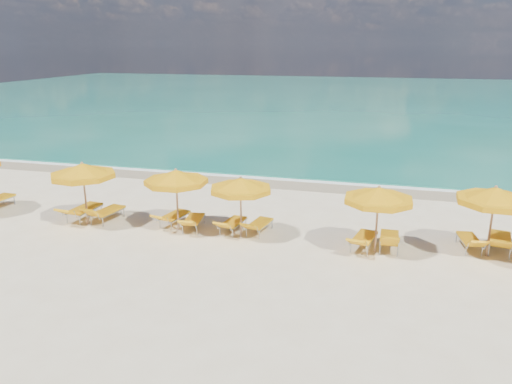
# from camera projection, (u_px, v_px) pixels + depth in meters

# --- Properties ---
(ground_plane) EXTENTS (120.00, 120.00, 0.00)m
(ground_plane) POSITION_uv_depth(u_px,v_px,m) (245.00, 236.00, 17.58)
(ground_plane) COLOR beige
(ocean) EXTENTS (120.00, 80.00, 0.30)m
(ocean) POSITION_uv_depth(u_px,v_px,m) (352.00, 98.00, 62.04)
(ocean) COLOR #126552
(ocean) RESTS_ON ground
(wet_sand_band) EXTENTS (120.00, 2.60, 0.01)m
(wet_sand_band) POSITION_uv_depth(u_px,v_px,m) (287.00, 182.00, 24.43)
(wet_sand_band) COLOR tan
(wet_sand_band) RESTS_ON ground
(foam_line) EXTENTS (120.00, 1.20, 0.03)m
(foam_line) POSITION_uv_depth(u_px,v_px,m) (290.00, 178.00, 25.17)
(foam_line) COLOR white
(foam_line) RESTS_ON ground
(whitecap_near) EXTENTS (14.00, 0.36, 0.05)m
(whitecap_near) POSITION_uv_depth(u_px,v_px,m) (230.00, 141.00, 34.80)
(whitecap_near) COLOR white
(whitecap_near) RESTS_ON ground
(whitecap_far) EXTENTS (18.00, 0.30, 0.05)m
(whitecap_far) POSITION_uv_depth(u_px,v_px,m) (434.00, 133.00, 37.84)
(whitecap_far) COLOR white
(whitecap_far) RESTS_ON ground
(umbrella_2) EXTENTS (2.91, 2.91, 2.41)m
(umbrella_2) POSITION_uv_depth(u_px,v_px,m) (83.00, 171.00, 18.19)
(umbrella_2) COLOR tan
(umbrella_2) RESTS_ON ground
(umbrella_3) EXTENTS (3.01, 3.01, 2.31)m
(umbrella_3) POSITION_uv_depth(u_px,v_px,m) (176.00, 178.00, 17.65)
(umbrella_3) COLOR tan
(umbrella_3) RESTS_ON ground
(umbrella_4) EXTENTS (2.36, 2.36, 2.20)m
(umbrella_4) POSITION_uv_depth(u_px,v_px,m) (241.00, 185.00, 17.03)
(umbrella_4) COLOR tan
(umbrella_4) RESTS_ON ground
(umbrella_5) EXTENTS (2.93, 2.93, 2.26)m
(umbrella_5) POSITION_uv_depth(u_px,v_px,m) (379.00, 196.00, 15.70)
(umbrella_5) COLOR tan
(umbrella_5) RESTS_ON ground
(umbrella_6) EXTENTS (2.98, 2.98, 2.35)m
(umbrella_6) POSITION_uv_depth(u_px,v_px,m) (495.00, 196.00, 15.37)
(umbrella_6) COLOR tan
(umbrella_6) RESTS_ON ground
(lounger_2_left) EXTENTS (0.83, 2.09, 0.79)m
(lounger_2_left) POSITION_uv_depth(u_px,v_px,m) (84.00, 213.00, 19.24)
(lounger_2_left) COLOR #A5A8AD
(lounger_2_left) RESTS_ON ground
(lounger_2_right) EXTENTS (0.91, 1.95, 0.84)m
(lounger_2_right) POSITION_uv_depth(u_px,v_px,m) (107.00, 215.00, 19.04)
(lounger_2_right) COLOR #A5A8AD
(lounger_2_right) RESTS_ON ground
(lounger_3_left) EXTENTS (0.92, 1.85, 0.70)m
(lounger_3_left) POSITION_uv_depth(u_px,v_px,m) (174.00, 219.00, 18.64)
(lounger_3_left) COLOR #A5A8AD
(lounger_3_left) RESTS_ON ground
(lounger_3_right) EXTENTS (0.79, 1.82, 0.71)m
(lounger_3_right) POSITION_uv_depth(u_px,v_px,m) (193.00, 224.00, 18.21)
(lounger_3_right) COLOR #A5A8AD
(lounger_3_right) RESTS_ON ground
(lounger_4_left) EXTENTS (0.80, 1.78, 0.70)m
(lounger_4_left) POSITION_uv_depth(u_px,v_px,m) (233.00, 226.00, 17.96)
(lounger_4_left) COLOR #A5A8AD
(lounger_4_left) RESTS_ON ground
(lounger_4_right) EXTENTS (0.86, 1.80, 0.71)m
(lounger_4_right) POSITION_uv_depth(u_px,v_px,m) (259.00, 228.00, 17.82)
(lounger_4_right) COLOR #A5A8AD
(lounger_4_right) RESTS_ON ground
(lounger_5_left) EXTENTS (0.97, 1.95, 0.74)m
(lounger_5_left) POSITION_uv_depth(u_px,v_px,m) (363.00, 242.00, 16.45)
(lounger_5_left) COLOR #A5A8AD
(lounger_5_left) RESTS_ON ground
(lounger_5_right) EXTENTS (0.64, 1.81, 0.85)m
(lounger_5_right) POSITION_uv_depth(u_px,v_px,m) (389.00, 243.00, 16.41)
(lounger_5_right) COLOR #A5A8AD
(lounger_5_right) RESTS_ON ground
(lounger_6_left) EXTENTS (0.79, 1.76, 0.73)m
(lounger_6_left) POSITION_uv_depth(u_px,v_px,m) (469.00, 244.00, 16.38)
(lounger_6_left) COLOR #A5A8AD
(lounger_6_left) RESTS_ON ground
(lounger_6_right) EXTENTS (1.01, 2.12, 0.84)m
(lounger_6_right) POSITION_uv_depth(u_px,v_px,m) (499.00, 244.00, 16.23)
(lounger_6_right) COLOR #A5A8AD
(lounger_6_right) RESTS_ON ground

